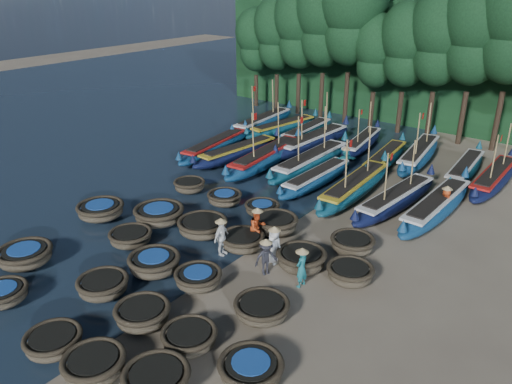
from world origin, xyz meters
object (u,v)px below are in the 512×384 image
Objects in this scene: coracle_12 at (154,263)px; long_boat_14 at (385,158)px; coracle_10 at (101,210)px; fisherman_2 at (257,227)px; coracle_15 at (159,214)px; coracle_19 at (350,273)px; coracle_14 at (262,308)px; coracle_5 at (25,255)px; long_boat_3 at (266,157)px; fisherman_5 at (345,160)px; long_boat_8 at (436,206)px; long_boat_10 at (283,127)px; coracle_1 at (3,294)px; coracle_13 at (198,278)px; coracle_23 at (276,224)px; fisherman_1 at (302,266)px; fisherman_0 at (274,244)px; fisherman_3 at (266,257)px; long_boat_12 at (314,141)px; coracle_8 at (189,337)px; coracle_11 at (131,237)px; long_boat_1 at (216,146)px; coracle_17 at (242,241)px; long_boat_2 at (238,152)px; coracle_2 at (53,341)px; long_boat_9 at (263,122)px; long_boat_5 at (317,178)px; fisherman_6 at (445,201)px; coracle_18 at (301,259)px; coracle_22 at (262,208)px; long_boat_13 at (362,143)px; long_boat_11 at (307,132)px; long_boat_17 at (494,178)px; coracle_3 at (94,365)px; long_boat_7 at (396,199)px; coracle_4 at (157,380)px; long_boat_15 at (419,154)px; coracle_9 at (251,369)px; fisherman_4 at (221,236)px.

long_boat_14 is at bearing 83.03° from coracle_12.
fisherman_2 is (7.84, 2.67, 0.47)m from coracle_10.
coracle_15 is 1.13× the size of coracle_19.
coracle_12 reaches higher than coracle_14.
long_boat_3 is (0.99, 15.53, 0.16)m from coracle_5.
long_boat_8 is at bearing 110.76° from fisherman_5.
coracle_12 is 20.27m from long_boat_10.
coracle_1 is 1.05× the size of coracle_13.
coracle_23 is 4.47m from fisherman_1.
fisherman_3 is (0.27, -0.94, -0.06)m from fisherman_0.
long_boat_3 reaches higher than fisherman_1.
coracle_10 is at bearing -97.61° from long_boat_12.
coracle_8 is 0.98× the size of coracle_11.
long_boat_1 reaches higher than coracle_11.
coracle_5 is at bearing -74.62° from long_boat_10.
coracle_12 is at bearing 40.11° from fisherman_5.
long_boat_2 is (-7.57, 8.86, 0.11)m from coracle_17.
long_boat_9 reaches higher than coracle_2.
fisherman_6 is (7.11, 0.63, 0.33)m from long_boat_5.
coracle_13 is 0.82× the size of coracle_18.
coracle_13 is 21.68m from long_boat_9.
long_boat_9 reaches higher than long_boat_10.
fisherman_0 reaches higher than coracle_12.
long_boat_8 is at bearing -18.77° from fisherman_2.
coracle_22 is at bearing 48.95° from fisherman_2.
long_boat_13 is at bearing 102.34° from coracle_8.
long_boat_12 is at bearing -151.05° from long_boat_13.
coracle_17 is at bearing -98.04° from long_boat_14.
coracle_14 is at bearing -79.97° from coracle_18.
long_boat_17 reaches higher than long_boat_11.
coracle_5 is 1.34× the size of coracle_22.
long_boat_17 is at bearing 82.02° from coracle_19.
coracle_1 is at bearing -92.66° from long_boat_3.
long_boat_14 is at bearing -13.54° from long_boat_9.
coracle_17 is 0.29× the size of long_boat_14.
fisherman_5 is (5.58, -4.39, 0.30)m from long_boat_11.
coracle_22 is 5.49m from fisherman_3.
long_boat_5 reaches higher than coracle_19.
fisherman_2 is at bearing 96.15° from coracle_3.
fisherman_5 is (0.44, 7.83, 0.44)m from coracle_22.
long_boat_1 is 4.57× the size of fisherman_0.
coracle_19 is 0.27× the size of long_boat_7.
coracle_4 is 0.32× the size of long_boat_10.
fisherman_0 is at bearing 11.79° from coracle_10.
long_boat_15 is at bearing 93.03° from coracle_4.
coracle_9 is at bearing -18.07° from coracle_12.
coracle_23 is 1.28× the size of fisherman_4.
long_boat_5 is 9.16m from fisherman_4.
coracle_5 is at bearing -86.51° from long_boat_1.
long_boat_5 is at bearing -15.40° from long_boat_3.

